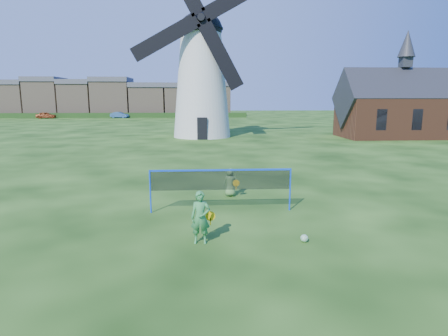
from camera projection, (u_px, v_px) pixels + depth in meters
ground at (219, 211)px, 13.49m from camera, size 220.00×220.00×0.00m
windmill at (202, 76)px, 38.33m from camera, size 13.51×5.94×18.21m
chapel at (402, 108)px, 38.33m from camera, size 12.58×6.10×10.64m
badminton_net at (221, 181)px, 13.30m from camera, size 5.05×0.05×1.55m
player_girl at (201, 218)px, 10.43m from camera, size 0.71×0.40×1.50m
player_boy at (230, 182)px, 15.51m from camera, size 0.66×0.45×1.17m
play_ball at (304, 238)px, 10.62m from camera, size 0.22×0.22×0.22m
terraced_houses at (95, 98)px, 81.94m from camera, size 58.12×8.40×8.37m
hedge at (96, 115)px, 76.80m from camera, size 62.00×0.80×1.00m
car_left at (46, 115)px, 74.43m from camera, size 3.88×1.93×1.27m
car_right at (120, 115)px, 76.41m from camera, size 3.88×2.17×1.21m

